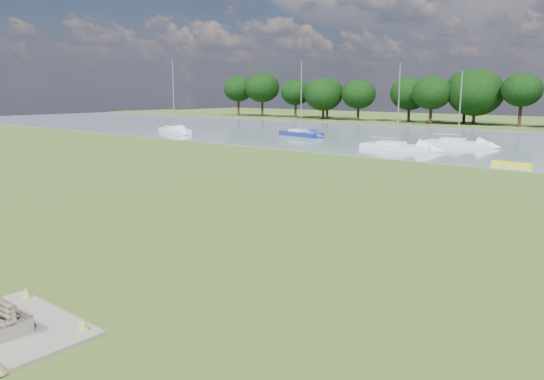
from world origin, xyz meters
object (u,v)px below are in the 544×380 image
Objects in this scene: sailboat_1 at (396,145)px; sailboat_4 at (457,141)px; kayak at (512,164)px; sailboat_0 at (174,129)px; sailboat_3 at (300,132)px.

sailboat_1 is 1.08× the size of sailboat_4.
sailboat_1 is (-12.21, 4.73, 0.31)m from kayak.
kayak is 45.34m from sailboat_0.
sailboat_4 is (36.37, 7.52, -0.04)m from sailboat_0.
sailboat_1 reaches higher than sailboat_4.
sailboat_1 is at bearing -116.58° from sailboat_4.
sailboat_1 is at bearing 21.18° from sailboat_0.
sailboat_0 reaches higher than sailboat_4.
sailboat_3 is at bearing -178.02° from sailboat_4.
sailboat_0 is at bearing -168.88° from sailboat_4.
kayak is 0.39× the size of sailboat_4.
sailboat_3 is at bearing 156.88° from sailboat_1.
sailboat_0 is 37.14m from sailboat_4.
kayak is at bearing -10.16° from sailboat_3.
sailboat_4 is (3.44, 7.06, 0.03)m from sailboat_1.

